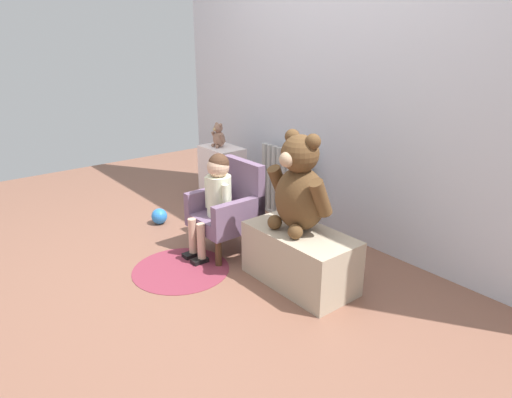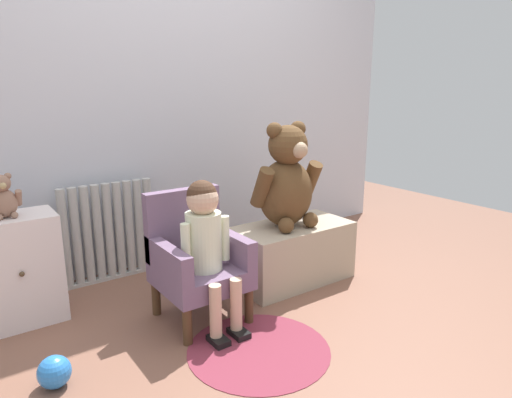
{
  "view_description": "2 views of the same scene",
  "coord_description": "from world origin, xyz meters",
  "px_view_note": "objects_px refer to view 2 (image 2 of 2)",
  "views": [
    {
      "loc": [
        2.2,
        -1.28,
        1.46
      ],
      "look_at": [
        0.1,
        0.4,
        0.48
      ],
      "focal_mm": 32.0,
      "sensor_mm": 36.0,
      "label": 1
    },
    {
      "loc": [
        -1.22,
        -1.45,
        1.14
      ],
      "look_at": [
        0.15,
        0.46,
        0.54
      ],
      "focal_mm": 32.0,
      "sensor_mm": 36.0,
      "label": 2
    }
  ],
  "objects_px": {
    "small_teddy_bear": "(4,198)",
    "floor_rug": "(259,349)",
    "child_figure": "(206,234)",
    "low_bench": "(292,253)",
    "child_armchair": "(196,258)",
    "large_teddy_bear": "(287,181)",
    "toy_ball": "(54,372)",
    "small_dresser": "(18,270)",
    "radiator": "(109,232)"
  },
  "relations": [
    {
      "from": "low_bench",
      "to": "toy_ball",
      "type": "xyz_separation_m",
      "value": [
        -1.38,
        -0.23,
        -0.11
      ]
    },
    {
      "from": "large_teddy_bear",
      "to": "floor_rug",
      "type": "relative_size",
      "value": 0.94
    },
    {
      "from": "toy_ball",
      "to": "child_armchair",
      "type": "bearing_deg",
      "value": 14.37
    },
    {
      "from": "radiator",
      "to": "large_teddy_bear",
      "type": "height_order",
      "value": "large_teddy_bear"
    },
    {
      "from": "child_armchair",
      "to": "child_figure",
      "type": "bearing_deg",
      "value": -90.0
    },
    {
      "from": "radiator",
      "to": "floor_rug",
      "type": "height_order",
      "value": "radiator"
    },
    {
      "from": "radiator",
      "to": "small_teddy_bear",
      "type": "distance_m",
      "value": 0.7
    },
    {
      "from": "child_armchair",
      "to": "low_bench",
      "type": "height_order",
      "value": "child_armchair"
    },
    {
      "from": "child_figure",
      "to": "floor_rug",
      "type": "height_order",
      "value": "child_figure"
    },
    {
      "from": "radiator",
      "to": "low_bench",
      "type": "relative_size",
      "value": 0.84
    },
    {
      "from": "toy_ball",
      "to": "floor_rug",
      "type": "bearing_deg",
      "value": -18.12
    },
    {
      "from": "floor_rug",
      "to": "toy_ball",
      "type": "bearing_deg",
      "value": 161.88
    },
    {
      "from": "child_armchair",
      "to": "toy_ball",
      "type": "bearing_deg",
      "value": -165.63
    },
    {
      "from": "child_figure",
      "to": "small_teddy_bear",
      "type": "xyz_separation_m",
      "value": [
        -0.75,
        0.54,
        0.17
      ]
    },
    {
      "from": "large_teddy_bear",
      "to": "toy_ball",
      "type": "height_order",
      "value": "large_teddy_bear"
    },
    {
      "from": "low_bench",
      "to": "floor_rug",
      "type": "distance_m",
      "value": 0.79
    },
    {
      "from": "floor_rug",
      "to": "child_armchair",
      "type": "bearing_deg",
      "value": 98.06
    },
    {
      "from": "radiator",
      "to": "small_dresser",
      "type": "bearing_deg",
      "value": -154.61
    },
    {
      "from": "small_dresser",
      "to": "child_armchair",
      "type": "bearing_deg",
      "value": -31.42
    },
    {
      "from": "child_figure",
      "to": "floor_rug",
      "type": "bearing_deg",
      "value": -79.41
    },
    {
      "from": "child_armchair",
      "to": "low_bench",
      "type": "xyz_separation_m",
      "value": [
        0.66,
        0.05,
        -0.13
      ]
    },
    {
      "from": "radiator",
      "to": "small_teddy_bear",
      "type": "relative_size",
      "value": 2.82
    },
    {
      "from": "child_figure",
      "to": "low_bench",
      "type": "distance_m",
      "value": 0.74
    },
    {
      "from": "low_bench",
      "to": "small_teddy_bear",
      "type": "height_order",
      "value": "small_teddy_bear"
    },
    {
      "from": "child_armchair",
      "to": "small_teddy_bear",
      "type": "height_order",
      "value": "small_teddy_bear"
    },
    {
      "from": "child_figure",
      "to": "low_bench",
      "type": "height_order",
      "value": "child_figure"
    },
    {
      "from": "child_armchair",
      "to": "toy_ball",
      "type": "height_order",
      "value": "child_armchair"
    },
    {
      "from": "small_teddy_bear",
      "to": "small_dresser",
      "type": "bearing_deg",
      "value": 39.78
    },
    {
      "from": "small_teddy_bear",
      "to": "radiator",
      "type": "bearing_deg",
      "value": 25.94
    },
    {
      "from": "radiator",
      "to": "low_bench",
      "type": "bearing_deg",
      "value": -36.86
    },
    {
      "from": "small_dresser",
      "to": "child_armchair",
      "type": "xyz_separation_m",
      "value": [
        0.73,
        -0.45,
        0.04
      ]
    },
    {
      "from": "small_dresser",
      "to": "low_bench",
      "type": "bearing_deg",
      "value": -15.95
    },
    {
      "from": "child_figure",
      "to": "large_teddy_bear",
      "type": "distance_m",
      "value": 0.66
    },
    {
      "from": "low_bench",
      "to": "floor_rug",
      "type": "bearing_deg",
      "value": -140.65
    },
    {
      "from": "child_armchair",
      "to": "large_teddy_bear",
      "type": "distance_m",
      "value": 0.69
    },
    {
      "from": "small_dresser",
      "to": "floor_rug",
      "type": "relative_size",
      "value": 0.85
    },
    {
      "from": "toy_ball",
      "to": "small_teddy_bear",
      "type": "bearing_deg",
      "value": 92.42
    },
    {
      "from": "toy_ball",
      "to": "large_teddy_bear",
      "type": "bearing_deg",
      "value": 10.52
    },
    {
      "from": "small_teddy_bear",
      "to": "floor_rug",
      "type": "height_order",
      "value": "small_teddy_bear"
    },
    {
      "from": "child_armchair",
      "to": "floor_rug",
      "type": "bearing_deg",
      "value": -81.94
    },
    {
      "from": "small_dresser",
      "to": "toy_ball",
      "type": "relative_size",
      "value": 4.25
    },
    {
      "from": "small_dresser",
      "to": "child_figure",
      "type": "bearing_deg",
      "value": -37.15
    },
    {
      "from": "low_bench",
      "to": "toy_ball",
      "type": "height_order",
      "value": "low_bench"
    },
    {
      "from": "toy_ball",
      "to": "radiator",
      "type": "bearing_deg",
      "value": 59.49
    },
    {
      "from": "large_teddy_bear",
      "to": "floor_rug",
      "type": "xyz_separation_m",
      "value": [
        -0.56,
        -0.51,
        -0.6
      ]
    },
    {
      "from": "small_teddy_bear",
      "to": "floor_rug",
      "type": "relative_size",
      "value": 0.33
    },
    {
      "from": "small_dresser",
      "to": "child_figure",
      "type": "relative_size",
      "value": 0.76
    },
    {
      "from": "child_figure",
      "to": "large_teddy_bear",
      "type": "bearing_deg",
      "value": 15.44
    },
    {
      "from": "radiator",
      "to": "floor_rug",
      "type": "xyz_separation_m",
      "value": [
        0.27,
        -1.14,
        -0.29
      ]
    },
    {
      "from": "child_figure",
      "to": "toy_ball",
      "type": "xyz_separation_m",
      "value": [
        -0.72,
        -0.08,
        -0.4
      ]
    }
  ]
}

